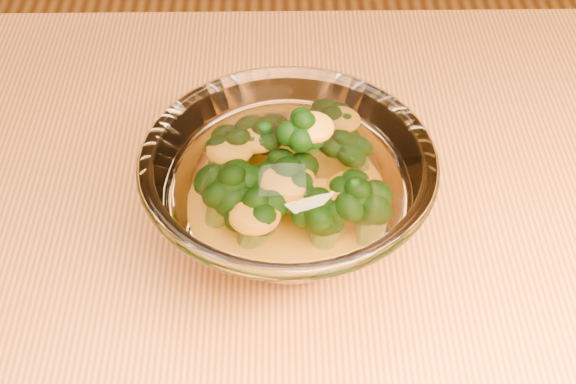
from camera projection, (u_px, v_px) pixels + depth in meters
The scene contains 3 objects.
glass_bowl at pixel (288, 196), 0.60m from camera, with size 0.22×0.22×0.10m.
cheese_sauce at pixel (288, 215), 0.61m from camera, with size 0.11×0.11×0.03m, color orange.
broccoli_heap at pixel (290, 179), 0.59m from camera, with size 0.14×0.14×0.08m.
Camera 1 is at (-0.07, -0.34, 1.23)m, focal length 50.00 mm.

